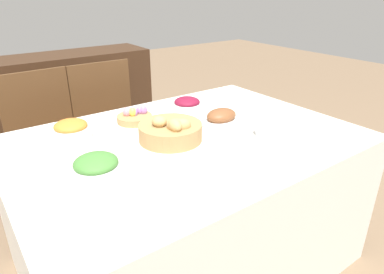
{
  "coord_description": "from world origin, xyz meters",
  "views": [
    {
      "loc": [
        -0.84,
        -1.2,
        1.39
      ],
      "look_at": [
        -0.03,
        -0.08,
        0.78
      ],
      "focal_mm": 32.0,
      "sensor_mm": 36.0,
      "label": 1
    }
  ],
  "objects_px": {
    "chair_far_left": "(49,143)",
    "dinner_plate": "(247,165)",
    "green_salad_bowl": "(97,170)",
    "drinking_cup": "(264,129)",
    "carrot_bowl": "(71,131)",
    "ham_platter": "(221,117)",
    "sideboard": "(71,104)",
    "knife": "(274,155)",
    "butter_dish": "(162,166)",
    "chair_far_center": "(111,128)",
    "egg_basket": "(135,116)",
    "beet_salad_bowl": "(187,105)",
    "spoon": "(279,153)",
    "bread_basket": "(171,131)",
    "fork": "(216,178)"
  },
  "relations": [
    {
      "from": "green_salad_bowl",
      "to": "ham_platter",
      "type": "bearing_deg",
      "value": 15.02
    },
    {
      "from": "fork",
      "to": "ham_platter",
      "type": "bearing_deg",
      "value": 49.95
    },
    {
      "from": "chair_far_left",
      "to": "dinner_plate",
      "type": "bearing_deg",
      "value": -72.45
    },
    {
      "from": "chair_far_center",
      "to": "knife",
      "type": "relative_size",
      "value": 4.81
    },
    {
      "from": "sideboard",
      "to": "dinner_plate",
      "type": "bearing_deg",
      "value": -88.41
    },
    {
      "from": "chair_far_left",
      "to": "spoon",
      "type": "bearing_deg",
      "value": -65.29
    },
    {
      "from": "chair_far_center",
      "to": "ham_platter",
      "type": "distance_m",
      "value": 0.9
    },
    {
      "from": "dinner_plate",
      "to": "knife",
      "type": "xyz_separation_m",
      "value": [
        0.16,
        0.0,
        -0.0
      ]
    },
    {
      "from": "ham_platter",
      "to": "drinking_cup",
      "type": "xyz_separation_m",
      "value": [
        0.03,
        -0.27,
        0.01
      ]
    },
    {
      "from": "chair_far_left",
      "to": "ham_platter",
      "type": "height_order",
      "value": "chair_far_left"
    },
    {
      "from": "butter_dish",
      "to": "ham_platter",
      "type": "bearing_deg",
      "value": 26.7
    },
    {
      "from": "ham_platter",
      "to": "bread_basket",
      "type": "bearing_deg",
      "value": -171.26
    },
    {
      "from": "green_salad_bowl",
      "to": "carrot_bowl",
      "type": "relative_size",
      "value": 1.07
    },
    {
      "from": "green_salad_bowl",
      "to": "dinner_plate",
      "type": "height_order",
      "value": "green_salad_bowl"
    },
    {
      "from": "beet_salad_bowl",
      "to": "dinner_plate",
      "type": "bearing_deg",
      "value": -104.94
    },
    {
      "from": "green_salad_bowl",
      "to": "butter_dish",
      "type": "bearing_deg",
      "value": -14.37
    },
    {
      "from": "egg_basket",
      "to": "butter_dish",
      "type": "height_order",
      "value": "egg_basket"
    },
    {
      "from": "beet_salad_bowl",
      "to": "fork",
      "type": "relative_size",
      "value": 0.88
    },
    {
      "from": "green_salad_bowl",
      "to": "drinking_cup",
      "type": "xyz_separation_m",
      "value": [
        0.79,
        -0.07,
        -0.01
      ]
    },
    {
      "from": "ham_platter",
      "to": "drinking_cup",
      "type": "distance_m",
      "value": 0.27
    },
    {
      "from": "chair_far_left",
      "to": "beet_salad_bowl",
      "type": "height_order",
      "value": "chair_far_left"
    },
    {
      "from": "sideboard",
      "to": "knife",
      "type": "distance_m",
      "value": 2.13
    },
    {
      "from": "sideboard",
      "to": "ham_platter",
      "type": "xyz_separation_m",
      "value": [
        0.29,
        -1.66,
        0.33
      ]
    },
    {
      "from": "fork",
      "to": "butter_dish",
      "type": "xyz_separation_m",
      "value": [
        -0.13,
        0.17,
        0.01
      ]
    },
    {
      "from": "ham_platter",
      "to": "knife",
      "type": "xyz_separation_m",
      "value": [
        -0.08,
        -0.44,
        -0.02
      ]
    },
    {
      "from": "dinner_plate",
      "to": "butter_dish",
      "type": "xyz_separation_m",
      "value": [
        -0.29,
        0.17,
        0.01
      ]
    },
    {
      "from": "sideboard",
      "to": "spoon",
      "type": "distance_m",
      "value": 2.13
    },
    {
      "from": "sideboard",
      "to": "green_salad_bowl",
      "type": "xyz_separation_m",
      "value": [
        -0.46,
        -1.87,
        0.35
      ]
    },
    {
      "from": "green_salad_bowl",
      "to": "beet_salad_bowl",
      "type": "height_order",
      "value": "green_salad_bowl"
    },
    {
      "from": "chair_far_left",
      "to": "carrot_bowl",
      "type": "distance_m",
      "value": 0.66
    },
    {
      "from": "sideboard",
      "to": "spoon",
      "type": "xyz_separation_m",
      "value": [
        0.25,
        -2.1,
        0.3
      ]
    },
    {
      "from": "chair_far_center",
      "to": "egg_basket",
      "type": "height_order",
      "value": "chair_far_center"
    },
    {
      "from": "chair_far_left",
      "to": "drinking_cup",
      "type": "xyz_separation_m",
      "value": [
        0.73,
        -1.08,
        0.28
      ]
    },
    {
      "from": "green_salad_bowl",
      "to": "spoon",
      "type": "distance_m",
      "value": 0.75
    },
    {
      "from": "dinner_plate",
      "to": "drinking_cup",
      "type": "xyz_separation_m",
      "value": [
        0.27,
        0.16,
        0.03
      ]
    },
    {
      "from": "butter_dish",
      "to": "carrot_bowl",
      "type": "bearing_deg",
      "value": 111.42
    },
    {
      "from": "knife",
      "to": "butter_dish",
      "type": "relative_size",
      "value": 1.56
    },
    {
      "from": "bread_basket",
      "to": "spoon",
      "type": "bearing_deg",
      "value": -52.14
    },
    {
      "from": "sideboard",
      "to": "bread_basket",
      "type": "xyz_separation_m",
      "value": [
        -0.05,
        -1.72,
        0.35
      ]
    },
    {
      "from": "carrot_bowl",
      "to": "spoon",
      "type": "bearing_deg",
      "value": -44.54
    },
    {
      "from": "chair_far_left",
      "to": "carrot_bowl",
      "type": "xyz_separation_m",
      "value": [
        -0.01,
        -0.6,
        0.29
      ]
    },
    {
      "from": "dinner_plate",
      "to": "chair_far_left",
      "type": "bearing_deg",
      "value": 110.46
    },
    {
      "from": "chair_far_left",
      "to": "spoon",
      "type": "relative_size",
      "value": 4.81
    },
    {
      "from": "chair_far_center",
      "to": "sideboard",
      "type": "distance_m",
      "value": 0.85
    },
    {
      "from": "sideboard",
      "to": "dinner_plate",
      "type": "distance_m",
      "value": 2.12
    },
    {
      "from": "dinner_plate",
      "to": "drinking_cup",
      "type": "relative_size",
      "value": 3.43
    },
    {
      "from": "sideboard",
      "to": "egg_basket",
      "type": "bearing_deg",
      "value": -93.12
    },
    {
      "from": "dinner_plate",
      "to": "beet_salad_bowl",
      "type": "bearing_deg",
      "value": 75.06
    },
    {
      "from": "chair_far_center",
      "to": "bread_basket",
      "type": "relative_size",
      "value": 3.18
    },
    {
      "from": "egg_basket",
      "to": "green_salad_bowl",
      "type": "bearing_deg",
      "value": -129.84
    }
  ]
}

